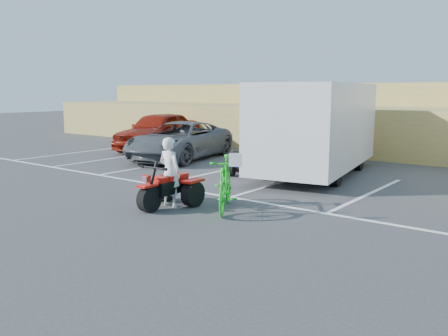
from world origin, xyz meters
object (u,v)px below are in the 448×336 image
Objects in this scene: quad_atv_blue at (247,175)px; quad_atv_green at (331,169)px; red_trike_atv at (166,207)px; green_dirt_bike at (225,184)px; red_car at (159,131)px; rider at (170,172)px; grey_pickup at (180,141)px; cargo_trailer at (317,126)px.

quad_atv_blue is 3.22m from quad_atv_green.
green_dirt_bike is at bearing 24.78° from red_trike_atv.
rider is at bearing -56.37° from red_car.
green_dirt_bike is 11.81m from red_car.
quad_atv_blue is at bearing -35.93° from red_car.
rider is 0.31× the size of grey_pickup.
red_car is 7.76m from quad_atv_blue.
red_car reaches higher than quad_atv_green.
green_dirt_bike is (1.29, 0.63, 0.63)m from red_trike_atv.
red_car is 8.88m from quad_atv_green.
green_dirt_bike reaches higher than quad_atv_green.
rider is 0.79× the size of green_dirt_bike.
quad_atv_green is at bearing 40.20° from quad_atv_blue.
green_dirt_bike is 0.31× the size of cargo_trailer.
rider is at bearing 169.13° from green_dirt_bike.
quad_atv_green is at bearing 1.34° from grey_pickup.
quad_atv_blue is at bearing -79.24° from rider.
grey_pickup is at bearing 108.44° from green_dirt_bike.
rider is 7.44m from quad_atv_green.
red_trike_atv is at bearing -95.50° from quad_atv_blue.
cargo_trailer reaches higher than red_car.
cargo_trailer reaches higher than quad_atv_blue.
rider is 11.14m from red_car.
quad_atv_blue is at bearing -152.22° from cargo_trailer.
red_trike_atv reaches higher than quad_atv_green.
cargo_trailer is 5.20× the size of quad_atv_blue.
red_trike_atv is at bearing 174.81° from green_dirt_bike.
green_dirt_bike is at bearing -50.37° from red_car.
rider is (-0.00, 0.15, 0.83)m from red_trike_atv.
quad_atv_green is (8.83, -0.29, -0.88)m from red_car.
grey_pickup is 4.19× the size of quad_atv_blue.
cargo_trailer is at bearing 20.68° from quad_atv_blue.
rider reaches higher than quad_atv_blue.
grey_pickup is 3.35m from red_car.
rider is 7.92m from grey_pickup.
grey_pickup reaches higher than green_dirt_bike.
quad_atv_blue is at bearing 100.44° from red_trike_atv.
green_dirt_bike is at bearing -61.81° from quad_atv_green.
green_dirt_bike is (1.29, 0.48, -0.20)m from rider.
cargo_trailer is at bearing 81.42° from red_trike_atv.
grey_pickup is at bearing 170.42° from cargo_trailer.
grey_pickup is 6.14m from quad_atv_green.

